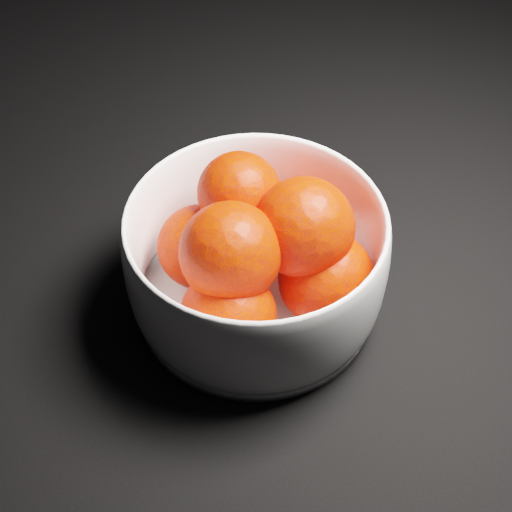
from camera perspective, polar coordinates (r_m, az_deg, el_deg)
bowl at (r=0.53m, az=0.00°, el=-0.35°), size 0.19×0.19×0.09m
orange_pile at (r=0.52m, az=0.37°, el=0.48°), size 0.15×0.15×0.11m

